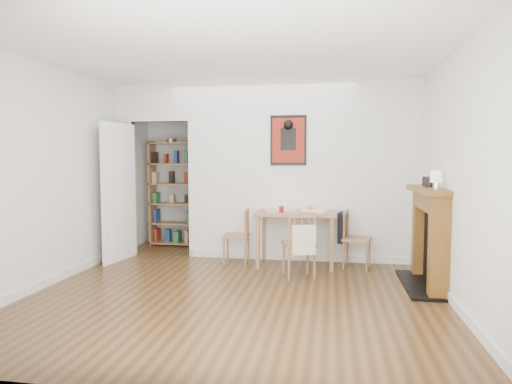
% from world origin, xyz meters
% --- Properties ---
extents(ground, '(5.20, 5.20, 0.00)m').
position_xyz_m(ground, '(0.00, 0.00, 0.00)').
color(ground, brown).
rests_on(ground, ground).
extents(room_shell, '(5.20, 5.20, 5.20)m').
position_xyz_m(room_shell, '(0.10, 1.34, 1.30)').
color(room_shell, silver).
rests_on(room_shell, ground).
extents(dining_table, '(1.11, 0.70, 0.75)m').
position_xyz_m(dining_table, '(0.54, 1.06, 0.66)').
color(dining_table, '#8A6140').
rests_on(dining_table, ground).
extents(chair_left, '(0.41, 0.41, 0.78)m').
position_xyz_m(chair_left, '(-0.30, 1.00, 0.39)').
color(chair_left, '#8A6040').
rests_on(chair_left, ground).
extents(chair_right, '(0.51, 0.46, 0.79)m').
position_xyz_m(chair_right, '(1.35, 1.00, 0.41)').
color(chair_right, '#8A6040').
rests_on(chair_right, ground).
extents(chair_front, '(0.52, 0.55, 0.82)m').
position_xyz_m(chair_front, '(0.63, 0.40, 0.42)').
color(chair_front, '#8A6040').
rests_on(chair_front, ground).
extents(bookshelf, '(0.75, 0.30, 1.79)m').
position_xyz_m(bookshelf, '(-1.67, 2.20, 0.88)').
color(bookshelf, '#8A6140').
rests_on(bookshelf, ground).
extents(fireplace, '(0.45, 1.25, 1.16)m').
position_xyz_m(fireplace, '(2.16, 0.25, 0.62)').
color(fireplace, brown).
rests_on(fireplace, ground).
extents(red_glass, '(0.06, 0.06, 0.08)m').
position_xyz_m(red_glass, '(0.35, 0.93, 0.80)').
color(red_glass, maroon).
rests_on(red_glass, dining_table).
extents(orange_fruit, '(0.08, 0.08, 0.08)m').
position_xyz_m(orange_fruit, '(0.72, 1.20, 0.79)').
color(orange_fruit, orange).
rests_on(orange_fruit, dining_table).
extents(placemat, '(0.52, 0.44, 0.00)m').
position_xyz_m(placemat, '(0.33, 1.12, 0.76)').
color(placemat, beige).
rests_on(placemat, dining_table).
extents(notebook, '(0.37, 0.31, 0.02)m').
position_xyz_m(notebook, '(0.79, 1.14, 0.76)').
color(notebook, silver).
rests_on(notebook, dining_table).
extents(mantel_lamp, '(0.13, 0.13, 0.20)m').
position_xyz_m(mantel_lamp, '(2.14, -0.05, 1.28)').
color(mantel_lamp, silver).
rests_on(mantel_lamp, fireplace).
extents(ceramic_jar_a, '(0.09, 0.09, 0.11)m').
position_xyz_m(ceramic_jar_a, '(2.14, 0.32, 1.22)').
color(ceramic_jar_a, black).
rests_on(ceramic_jar_a, fireplace).
extents(ceramic_jar_b, '(0.09, 0.09, 0.11)m').
position_xyz_m(ceramic_jar_b, '(2.16, 0.59, 1.22)').
color(ceramic_jar_b, black).
rests_on(ceramic_jar_b, fireplace).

